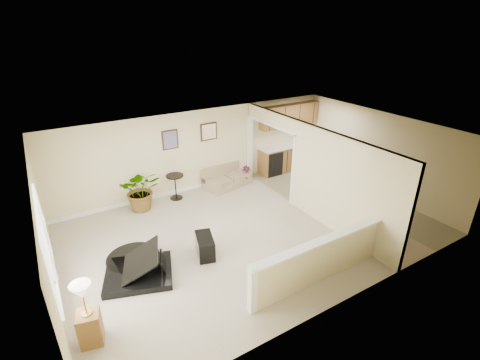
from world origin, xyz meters
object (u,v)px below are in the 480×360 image
piano_bench (205,246)px  loveseat (226,176)px  palm_plant (141,190)px  small_plant (246,176)px  lamp_stand (88,318)px  piano (133,253)px  accent_table (175,184)px

piano_bench → loveseat: size_ratio=0.44×
piano_bench → palm_plant: 2.92m
piano_bench → small_plant: size_ratio=1.25×
loveseat → small_plant: 0.67m
lamp_stand → piano: bearing=50.7°
palm_plant → small_plant: size_ratio=2.29×
piano_bench → accent_table: bearing=80.9°
loveseat → palm_plant: bearing=171.7°
piano_bench → lamp_stand: size_ratio=0.58×
piano → accent_table: bearing=72.8°
loveseat → lamp_stand: 6.42m
piano → small_plant: 5.18m
piano_bench → loveseat: 3.73m
piano_bench → lamp_stand: lamp_stand is taller
loveseat → accent_table: loveseat is taller
piano → loveseat: piano is taller
loveseat → small_plant: bearing=-25.0°
piano → palm_plant: bearing=88.5°
small_plant → lamp_stand: size_ratio=0.47×
piano → loveseat: 4.72m
palm_plant → accent_table: bearing=6.7°
accent_table → lamp_stand: size_ratio=0.63×
small_plant → piano: bearing=-149.0°
palm_plant → lamp_stand: size_ratio=1.07×
small_plant → loveseat: bearing=166.3°
piano → small_plant: (4.43, 2.66, -0.30)m
accent_table → piano: bearing=-126.0°
accent_table → piano_bench: bearing=-99.1°
small_plant → lamp_stand: 6.83m
piano_bench → palm_plant: bearing=101.4°
lamp_stand → small_plant: bearing=35.9°
piano_bench → accent_table: size_ratio=0.93×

